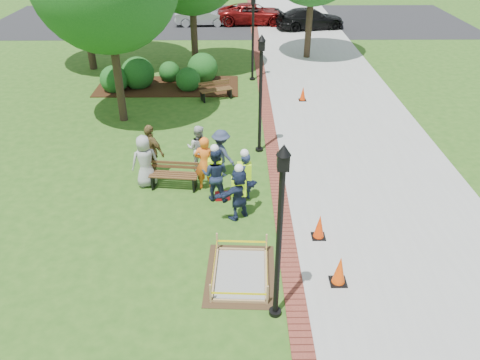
{
  "coord_description": "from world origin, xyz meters",
  "views": [
    {
      "loc": [
        0.39,
        -10.48,
        8.0
      ],
      "look_at": [
        0.5,
        1.2,
        1.0
      ],
      "focal_mm": 35.0,
      "sensor_mm": 36.0,
      "label": 1
    }
  ],
  "objects_px": {
    "bench_near": "(174,180)",
    "hivis_worker_a": "(239,191)",
    "cone_front": "(339,271)",
    "lamp_near": "(280,225)",
    "hivis_worker_b": "(244,175)",
    "wet_concrete_pad": "(240,268)",
    "hivis_worker_c": "(215,173)"
  },
  "relations": [
    {
      "from": "lamp_near",
      "to": "hivis_worker_a",
      "type": "relative_size",
      "value": 2.42
    },
    {
      "from": "wet_concrete_pad",
      "to": "lamp_near",
      "type": "bearing_deg",
      "value": -58.92
    },
    {
      "from": "cone_front",
      "to": "hivis_worker_c",
      "type": "height_order",
      "value": "hivis_worker_c"
    },
    {
      "from": "bench_near",
      "to": "hivis_worker_b",
      "type": "bearing_deg",
      "value": -18.93
    },
    {
      "from": "hivis_worker_a",
      "to": "hivis_worker_c",
      "type": "bearing_deg",
      "value": 125.65
    },
    {
      "from": "bench_near",
      "to": "hivis_worker_a",
      "type": "bearing_deg",
      "value": -38.75
    },
    {
      "from": "wet_concrete_pad",
      "to": "bench_near",
      "type": "relative_size",
      "value": 1.49
    },
    {
      "from": "wet_concrete_pad",
      "to": "hivis_worker_a",
      "type": "distance_m",
      "value": 2.57
    },
    {
      "from": "lamp_near",
      "to": "hivis_worker_c",
      "type": "distance_m",
      "value": 5.22
    },
    {
      "from": "wet_concrete_pad",
      "to": "bench_near",
      "type": "bearing_deg",
      "value": 116.67
    },
    {
      "from": "cone_front",
      "to": "lamp_near",
      "type": "relative_size",
      "value": 0.19
    },
    {
      "from": "wet_concrete_pad",
      "to": "cone_front",
      "type": "xyz_separation_m",
      "value": [
        2.37,
        -0.31,
        0.16
      ]
    },
    {
      "from": "lamp_near",
      "to": "hivis_worker_b",
      "type": "distance_m",
      "value": 4.96
    },
    {
      "from": "cone_front",
      "to": "wet_concrete_pad",
      "type": "bearing_deg",
      "value": 172.62
    },
    {
      "from": "bench_near",
      "to": "hivis_worker_a",
      "type": "relative_size",
      "value": 0.9
    },
    {
      "from": "lamp_near",
      "to": "hivis_worker_b",
      "type": "relative_size",
      "value": 2.41
    },
    {
      "from": "lamp_near",
      "to": "hivis_worker_c",
      "type": "relative_size",
      "value": 2.26
    },
    {
      "from": "hivis_worker_a",
      "to": "hivis_worker_b",
      "type": "bearing_deg",
      "value": 79.16
    },
    {
      "from": "hivis_worker_c",
      "to": "cone_front",
      "type": "bearing_deg",
      "value": -50.73
    },
    {
      "from": "cone_front",
      "to": "hivis_worker_a",
      "type": "height_order",
      "value": "hivis_worker_a"
    },
    {
      "from": "bench_near",
      "to": "hivis_worker_b",
      "type": "height_order",
      "value": "hivis_worker_b"
    },
    {
      "from": "hivis_worker_a",
      "to": "cone_front",
      "type": "bearing_deg",
      "value": -49.53
    },
    {
      "from": "wet_concrete_pad",
      "to": "cone_front",
      "type": "relative_size",
      "value": 2.94
    },
    {
      "from": "bench_near",
      "to": "hivis_worker_a",
      "type": "height_order",
      "value": "hivis_worker_a"
    },
    {
      "from": "cone_front",
      "to": "lamp_near",
      "type": "xyz_separation_m",
      "value": [
        -1.6,
        -0.97,
        2.09
      ]
    },
    {
      "from": "wet_concrete_pad",
      "to": "hivis_worker_b",
      "type": "relative_size",
      "value": 1.34
    },
    {
      "from": "wet_concrete_pad",
      "to": "hivis_worker_a",
      "type": "relative_size",
      "value": 1.35
    },
    {
      "from": "bench_near",
      "to": "lamp_near",
      "type": "bearing_deg",
      "value": -62.26
    },
    {
      "from": "lamp_near",
      "to": "bench_near",
      "type": "bearing_deg",
      "value": 117.74
    },
    {
      "from": "hivis_worker_a",
      "to": "bench_near",
      "type": "bearing_deg",
      "value": 141.25
    },
    {
      "from": "hivis_worker_b",
      "to": "hivis_worker_a",
      "type": "bearing_deg",
      "value": -100.84
    },
    {
      "from": "hivis_worker_b",
      "to": "hivis_worker_c",
      "type": "xyz_separation_m",
      "value": [
        -0.88,
        0.1,
        0.05
      ]
    }
  ]
}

